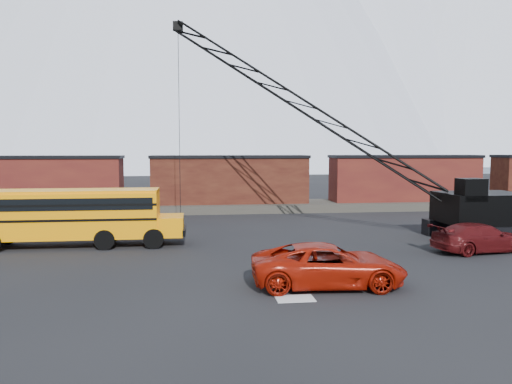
# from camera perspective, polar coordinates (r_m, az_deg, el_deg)

# --- Properties ---
(ground) EXTENTS (160.00, 160.00, 0.00)m
(ground) POSITION_cam_1_polar(r_m,az_deg,el_deg) (22.35, 1.12, -9.16)
(ground) COLOR black
(ground) RESTS_ON ground
(mountain_ridge) EXTENTS (800.00, 340.00, 240.00)m
(mountain_ridge) POSITION_cam_1_polar(r_m,az_deg,el_deg) (316.59, -5.48, 20.95)
(mountain_ridge) COLOR white
(mountain_ridge) RESTS_ON ground
(gravel_berm) EXTENTS (120.00, 5.00, 0.70)m
(gravel_berm) POSITION_cam_1_polar(r_m,az_deg,el_deg) (43.86, -2.98, -1.71)
(gravel_berm) COLOR #4C473E
(gravel_berm) RESTS_ON ground
(boxcar_west_near) EXTENTS (13.70, 3.10, 4.17)m
(boxcar_west_near) POSITION_cam_1_polar(r_m,az_deg,el_deg) (45.40, -23.58, 1.17)
(boxcar_west_near) COLOR #491514
(boxcar_west_near) RESTS_ON gravel_berm
(boxcar_mid) EXTENTS (13.70, 3.10, 4.17)m
(boxcar_mid) POSITION_cam_1_polar(r_m,az_deg,el_deg) (43.64, -2.99, 1.44)
(boxcar_mid) COLOR #552617
(boxcar_mid) RESTS_ON gravel_berm
(boxcar_east_near) EXTENTS (13.70, 3.10, 4.17)m
(boxcar_east_near) POSITION_cam_1_polar(r_m,az_deg,el_deg) (47.54, 16.63, 1.53)
(boxcar_east_near) COLOR #491514
(boxcar_east_near) RESTS_ON gravel_berm
(snow_patch) EXTENTS (1.40, 0.90, 0.02)m
(snow_patch) POSITION_cam_1_polar(r_m,az_deg,el_deg) (18.63, 4.47, -12.05)
(snow_patch) COLOR silver
(snow_patch) RESTS_ON ground
(school_bus) EXTENTS (11.65, 2.65, 3.19)m
(school_bus) POSITION_cam_1_polar(r_m,az_deg,el_deg) (29.53, -20.15, -2.45)
(school_bus) COLOR #FD9505
(school_bus) RESTS_ON ground
(red_pickup) EXTENTS (6.29, 3.23, 1.70)m
(red_pickup) POSITION_cam_1_polar(r_m,az_deg,el_deg) (20.21, 8.26, -8.26)
(red_pickup) COLOR #A51708
(red_pickup) RESTS_ON ground
(maroon_suv) EXTENTS (5.53, 2.89, 1.53)m
(maroon_suv) POSITION_cam_1_polar(r_m,az_deg,el_deg) (28.99, 24.24, -4.78)
(maroon_suv) COLOR #4C0D0F
(maroon_suv) RESTS_ON ground
(crawler_crane) EXTENTS (21.46, 10.86, 14.53)m
(crawler_crane) POSITION_cam_1_polar(r_m,az_deg,el_deg) (33.08, 5.68, 9.62)
(crawler_crane) COLOR black
(crawler_crane) RESTS_ON ground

